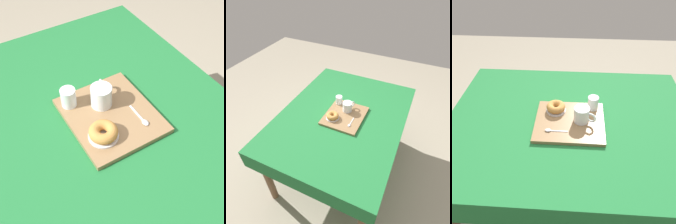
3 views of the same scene
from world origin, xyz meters
The scene contains 8 objects.
ground_plane centered at (0.00, 0.00, 0.00)m, with size 6.00×6.00×0.00m, color gray.
dining_table centered at (0.00, 0.00, 0.68)m, with size 1.45×1.10×0.77m.
serving_tray centered at (0.01, 0.03, 0.78)m, with size 0.39×0.34×0.02m, color olive.
tea_mug_left centered at (-0.06, 0.02, 0.83)m, with size 0.12×0.09×0.09m.
water_glass_near centered at (-0.13, -0.09, 0.82)m, with size 0.06×0.06×0.08m.
donut_plate_left centered at (0.09, -0.06, 0.79)m, with size 0.12×0.12×0.01m, color silver.
sugar_donut_left centered at (0.09, -0.06, 0.82)m, with size 0.11×0.11×0.04m, color #BC7F3D.
teaspoon_near centered at (0.10, 0.12, 0.79)m, with size 0.13×0.02×0.01m.
Camera 3 is at (-0.03, 1.01, 1.69)m, focal length 37.73 mm.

